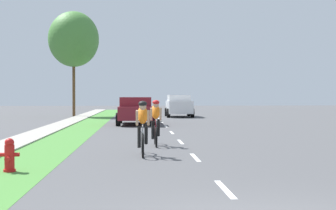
{
  "coord_description": "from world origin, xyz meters",
  "views": [
    {
      "loc": [
        -1.61,
        -5.97,
        1.72
      ],
      "look_at": [
        0.16,
        22.42,
        1.19
      ],
      "focal_mm": 52.77,
      "sensor_mm": 36.0,
      "label": 1
    }
  ],
  "objects": [
    {
      "name": "ground_plane",
      "position": [
        0.0,
        20.0,
        0.0
      ],
      "size": [
        120.0,
        120.0,
        0.0
      ],
      "primitive_type": "plane",
      "color": "#4C4C4F"
    },
    {
      "name": "grass_verge",
      "position": [
        -4.5,
        20.0,
        0.0
      ],
      "size": [
        1.86,
        70.0,
        0.01
      ],
      "primitive_type": "cube",
      "color": "#478438",
      "rests_on": "ground_plane"
    },
    {
      "name": "sidewalk_concrete",
      "position": [
        -6.09,
        20.0,
        0.0
      ],
      "size": [
        1.32,
        70.0,
        0.1
      ],
      "primitive_type": "cube",
      "color": "#9E998E",
      "rests_on": "ground_plane"
    },
    {
      "name": "lane_markings_center",
      "position": [
        0.0,
        24.0,
        0.0
      ],
      "size": [
        0.12,
        53.13,
        0.01
      ],
      "color": "white",
      "rests_on": "ground_plane"
    },
    {
      "name": "fire_hydrant_red",
      "position": [
        -4.5,
        5.35,
        0.37
      ],
      "size": [
        0.44,
        0.38,
        0.76
      ],
      "color": "red",
      "rests_on": "ground_plane"
    },
    {
      "name": "cyclist_lead",
      "position": [
        -1.46,
        8.13,
        0.81
      ],
      "size": [
        0.42,
        1.72,
        1.58
      ],
      "color": "black",
      "rests_on": "ground_plane"
    },
    {
      "name": "cyclist_trailing",
      "position": [
        -0.98,
        10.93,
        0.81
      ],
      "size": [
        0.42,
        1.72,
        1.58
      ],
      "color": "black",
      "rests_on": "ground_plane"
    },
    {
      "name": "pickup_maroon",
      "position": [
        -1.72,
        23.57,
        0.83
      ],
      "size": [
        2.22,
        5.1,
        1.64
      ],
      "color": "maroon",
      "rests_on": "ground_plane"
    },
    {
      "name": "suv_white",
      "position": [
        1.78,
        34.22,
        0.95
      ],
      "size": [
        2.15,
        4.7,
        1.79
      ],
      "color": "silver",
      "rests_on": "ground_plane"
    },
    {
      "name": "sedan_blue",
      "position": [
        -1.69,
        44.2,
        0.77
      ],
      "size": [
        1.98,
        4.3,
        1.52
      ],
      "color": "#23389E",
      "rests_on": "ground_plane"
    },
    {
      "name": "street_tree_far",
      "position": [
        -6.91,
        35.62,
        6.43
      ],
      "size": [
        4.2,
        4.2,
        8.75
      ],
      "color": "brown",
      "rests_on": "ground_plane"
    }
  ]
}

